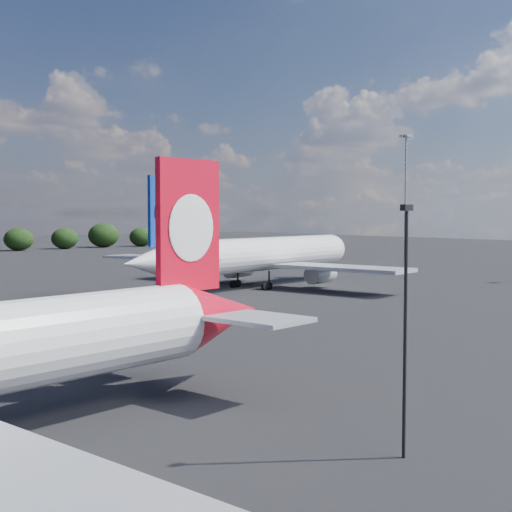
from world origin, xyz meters
TOP-DOWN VIEW (x-y plane):
  - china_southern_airliner at (51.06, 54.98)m, footprint 47.45×45.36m
  - apron_lamp_post at (10.43, -5.12)m, footprint 0.55×0.30m
  - floodlight_mast_near at (83.00, 53.16)m, footprint 1.60×1.60m

SIDE VIEW (x-z plane):
  - china_southern_airliner at x=51.06m, z-range -3.04..12.52m
  - apron_lamp_post at x=10.43m, z-range 0.65..11.91m
  - floodlight_mast_near at x=83.00m, z-range 3.36..27.56m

